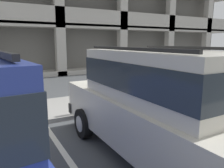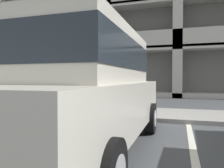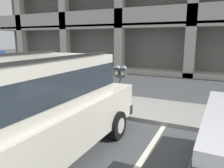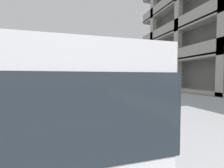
% 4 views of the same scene
% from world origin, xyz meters
% --- Properties ---
extents(ground_plane, '(80.00, 80.00, 0.10)m').
position_xyz_m(ground_plane, '(0.00, 0.00, -0.05)').
color(ground_plane, '#444749').
extents(sidewalk, '(40.00, 2.20, 0.12)m').
position_xyz_m(sidewalk, '(0.00, 1.30, 0.06)').
color(sidewalk, gray).
rests_on(sidewalk, ground_plane).
extents(parking_stall_lines, '(13.10, 4.80, 0.01)m').
position_xyz_m(parking_stall_lines, '(1.62, -1.40, 0.00)').
color(parking_stall_lines, silver).
rests_on(parking_stall_lines, ground_plane).
extents(silver_suv, '(2.03, 4.78, 2.03)m').
position_xyz_m(silver_suv, '(-0.11, -2.47, 1.09)').
color(silver_suv, beige).
rests_on(silver_suv, ground_plane).
extents(parking_meter_near, '(0.35, 0.12, 1.43)m').
position_xyz_m(parking_meter_near, '(0.27, 0.35, 1.18)').
color(parking_meter_near, '#595B60').
rests_on(parking_meter_near, sidewalk).
extents(parking_garage, '(32.00, 10.00, 13.25)m').
position_xyz_m(parking_garage, '(1.24, 13.60, 6.03)').
color(parking_garage, '#64625C').
rests_on(parking_garage, ground_plane).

